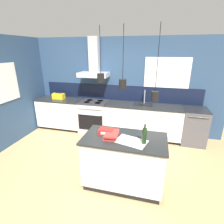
{
  "coord_description": "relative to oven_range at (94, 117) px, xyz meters",
  "views": [
    {
      "loc": [
        1.02,
        -2.72,
        2.28
      ],
      "look_at": [
        0.17,
        0.59,
        1.05
      ],
      "focal_mm": 28.0,
      "sensor_mm": 36.0,
      "label": 1
    }
  ],
  "objects": [
    {
      "name": "counter_run_sink",
      "position": [
        1.38,
        0.01,
        0.01
      ],
      "size": [
        1.99,
        0.64,
        1.26
      ],
      "color": "black",
      "rests_on": "ground_plane"
    },
    {
      "name": "oven_range",
      "position": [
        0.0,
        0.0,
        0.0
      ],
      "size": [
        0.8,
        0.66,
        0.91
      ],
      "color": "#B5B5BA",
      "rests_on": "ground_plane"
    },
    {
      "name": "counter_run_left",
      "position": [
        -1.06,
        0.01,
        0.01
      ],
      "size": [
        1.33,
        0.64,
        0.91
      ],
      "color": "black",
      "rests_on": "ground_plane"
    },
    {
      "name": "red_supply_box",
      "position": [
        0.9,
        -1.82,
        0.5
      ],
      "size": [
        0.24,
        0.17,
        0.09
      ],
      "color": "red",
      "rests_on": "kitchen_island"
    },
    {
      "name": "kitchen_island",
      "position": [
        1.23,
        -1.89,
        0.0
      ],
      "size": [
        1.37,
        0.76,
        0.91
      ],
      "color": "black",
      "rests_on": "ground_plane"
    },
    {
      "name": "bottle_on_island",
      "position": [
        1.55,
        -1.99,
        0.59
      ],
      "size": [
        0.07,
        0.07,
        0.32
      ],
      "color": "#193319",
      "rests_on": "kitchen_island"
    },
    {
      "name": "wall_back",
      "position": [
        0.62,
        0.31,
        0.9
      ],
      "size": [
        5.6,
        2.37,
        2.6
      ],
      "color": "navy",
      "rests_on": "ground_plane"
    },
    {
      "name": "book_stack",
      "position": [
        1.02,
        -1.92,
        0.5
      ],
      "size": [
        0.24,
        0.35,
        0.08
      ],
      "color": "#B2332D",
      "rests_on": "kitchen_island"
    },
    {
      "name": "paper_pile",
      "position": [
        1.36,
        -1.98,
        0.46
      ],
      "size": [
        0.55,
        0.43,
        0.01
      ],
      "color": "silver",
      "rests_on": "kitchen_island"
    },
    {
      "name": "ground_plane",
      "position": [
        0.65,
        -1.69,
        -0.46
      ],
      "size": [
        16.0,
        16.0,
        0.0
      ],
      "primitive_type": "plane",
      "color": "tan",
      "rests_on": "ground"
    },
    {
      "name": "dishwasher",
      "position": [
        2.66,
        0.0,
        0.0
      ],
      "size": [
        0.58,
        0.65,
        0.91
      ],
      "color": "#4C4C51",
      "rests_on": "ground_plane"
    },
    {
      "name": "wall_left",
      "position": [
        -1.78,
        -0.99,
        0.85
      ],
      "size": [
        0.08,
        3.8,
        2.6
      ],
      "color": "navy",
      "rests_on": "ground_plane"
    },
    {
      "name": "yellow_toolbox",
      "position": [
        -1.08,
        0.0,
        0.54
      ],
      "size": [
        0.34,
        0.18,
        0.19
      ],
      "color": "gold",
      "rests_on": "counter_run_left"
    }
  ]
}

